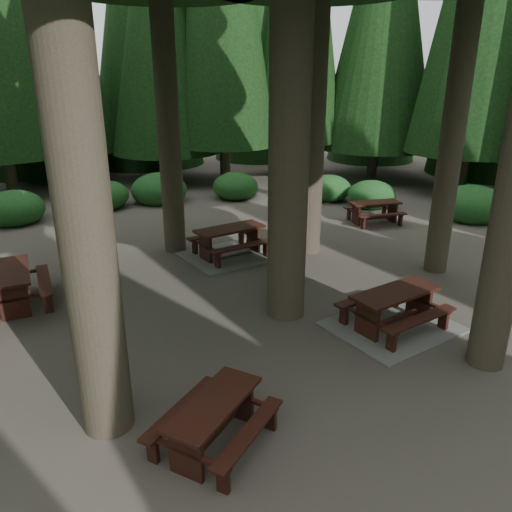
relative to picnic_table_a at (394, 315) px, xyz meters
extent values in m
plane|color=#524C42|center=(-2.89, 0.91, -0.31)|extent=(80.00, 80.00, 0.00)
cube|color=gray|center=(0.00, 0.00, -0.28)|extent=(3.16, 2.93, 0.05)
cube|color=#33130F|center=(0.00, 0.00, 0.52)|extent=(2.13, 1.50, 0.07)
cube|color=#33130F|center=(-0.26, 0.61, 0.19)|extent=(1.94, 1.04, 0.06)
cube|color=#33130F|center=(0.26, -0.61, 0.19)|extent=(1.94, 1.04, 0.06)
cube|color=#33130F|center=(-0.73, -0.31, 0.09)|extent=(0.32, 0.59, 0.80)
cube|color=#33130F|center=(-0.73, -0.31, 0.16)|extent=(0.71, 1.51, 0.07)
cube|color=#33130F|center=(0.73, 0.31, 0.09)|extent=(0.32, 0.59, 0.80)
cube|color=#33130F|center=(0.73, 0.31, 0.16)|extent=(0.71, 1.51, 0.07)
cube|color=#33130F|center=(0.00, 0.00, -0.11)|extent=(1.56, 0.73, 0.09)
cube|color=#33130F|center=(-8.21, 2.72, 0.53)|extent=(1.26, 2.13, 0.07)
cube|color=#33130F|center=(-7.57, 2.89, 0.20)|extent=(0.77, 2.01, 0.06)
cube|color=#33130F|center=(-8.01, 1.95, 0.10)|extent=(0.61, 0.24, 0.80)
cube|color=#33130F|center=(-8.01, 1.95, 0.16)|extent=(1.58, 0.49, 0.07)
cube|color=#33130F|center=(-8.42, 3.50, 0.10)|extent=(0.61, 0.24, 0.80)
cube|color=#33130F|center=(-8.42, 3.50, 0.16)|extent=(1.58, 0.49, 0.07)
cube|color=#33130F|center=(-8.21, 2.72, -0.10)|extent=(0.51, 1.64, 0.09)
cube|color=gray|center=(-2.81, 5.01, -0.28)|extent=(3.25, 3.01, 0.05)
cube|color=#33130F|center=(-2.81, 5.01, 0.55)|extent=(2.19, 1.53, 0.07)
cube|color=#33130F|center=(-3.08, 5.64, 0.21)|extent=(1.99, 1.06, 0.06)
cube|color=#33130F|center=(-2.54, 4.39, 0.21)|extent=(1.99, 1.06, 0.06)
cube|color=#33130F|center=(-3.56, 4.69, 0.10)|extent=(0.33, 0.61, 0.82)
cube|color=#33130F|center=(-3.56, 4.69, 0.17)|extent=(0.73, 1.55, 0.07)
cube|color=#33130F|center=(-2.06, 5.33, 0.10)|extent=(0.33, 0.61, 0.82)
cube|color=#33130F|center=(-2.06, 5.33, 0.17)|extent=(0.73, 1.55, 0.07)
cube|color=#33130F|center=(-2.81, 5.01, -0.10)|extent=(1.60, 0.75, 0.09)
cube|color=#33130F|center=(2.78, 7.51, 0.44)|extent=(1.83, 0.82, 0.06)
cube|color=#33130F|center=(2.74, 8.10, 0.14)|extent=(1.80, 0.37, 0.05)
cube|color=#33130F|center=(2.83, 6.91, 0.14)|extent=(1.80, 0.37, 0.05)
cube|color=#33130F|center=(2.07, 7.46, 0.05)|extent=(0.12, 0.55, 0.71)
cube|color=#33130F|center=(2.07, 7.46, 0.11)|extent=(0.18, 1.44, 0.06)
cube|color=#33130F|center=(3.50, 7.56, 0.05)|extent=(0.12, 0.55, 0.71)
cube|color=#33130F|center=(3.50, 7.56, 0.11)|extent=(0.18, 1.44, 0.06)
cube|color=#33130F|center=(2.78, 7.51, -0.13)|extent=(1.49, 0.18, 0.08)
cube|color=#33130F|center=(-4.13, -2.84, 0.41)|extent=(1.60, 1.77, 0.06)
cube|color=#33130F|center=(-4.58, -2.48, 0.13)|extent=(1.26, 1.50, 0.05)
cube|color=#33130F|center=(-3.68, -3.20, 0.13)|extent=(1.26, 1.50, 0.05)
cube|color=#33130F|center=(-4.56, -3.38, 0.04)|extent=(0.46, 0.39, 0.69)
cube|color=#33130F|center=(-4.56, -3.38, 0.10)|extent=(1.14, 0.93, 0.06)
cube|color=#33130F|center=(-3.70, -2.30, 0.04)|extent=(0.46, 0.39, 0.69)
cube|color=#33130F|center=(-3.70, -2.30, 0.10)|extent=(1.14, 0.93, 0.06)
cube|color=#33130F|center=(-4.13, -2.84, -0.13)|extent=(0.96, 1.17, 0.08)
ellipsoid|color=#1C5423|center=(6.56, 7.36, 0.09)|extent=(2.42, 2.42, 1.49)
ellipsoid|color=#1C5423|center=(3.55, 9.60, 0.09)|extent=(1.90, 1.90, 1.17)
ellipsoid|color=#1C5423|center=(2.26, 11.08, 0.09)|extent=(1.84, 1.84, 1.13)
ellipsoid|color=#1C5423|center=(-1.59, 12.16, 0.09)|extent=(1.95, 1.95, 1.20)
ellipsoid|color=#1C5423|center=(-4.82, 12.12, 0.09)|extent=(2.31, 2.31, 1.42)
ellipsoid|color=#1C5423|center=(-6.98, 11.47, 0.09)|extent=(1.93, 1.93, 1.19)
ellipsoid|color=#1C5423|center=(-10.00, 9.98, 0.09)|extent=(2.15, 2.15, 1.32)
cone|color=black|center=(6.01, 15.36, 7.93)|extent=(5.73, 5.73, 13.48)
cone|color=black|center=(-4.33, 16.28, 7.58)|extent=(5.17, 5.17, 12.91)
cone|color=black|center=(-9.46, 17.63, 7.80)|extent=(5.82, 5.82, 13.26)
cone|color=black|center=(1.36, 22.51, 7.77)|extent=(5.34, 5.34, 16.14)
cone|color=black|center=(-5.40, 21.78, 8.12)|extent=(6.57, 6.57, 16.86)
camera|label=1|loc=(-4.62, -8.77, 4.86)|focal=35.00mm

